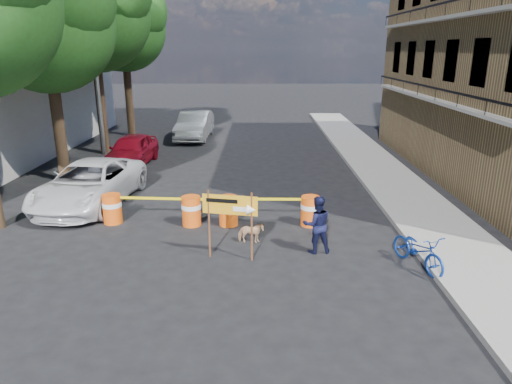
{
  "coord_description": "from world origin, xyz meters",
  "views": [
    {
      "loc": [
        0.97,
        -10.54,
        5.09
      ],
      "look_at": [
        0.88,
        1.46,
        1.3
      ],
      "focal_mm": 32.0,
      "sensor_mm": 36.0,
      "label": 1
    }
  ],
  "objects_px": {
    "pedestrian": "(317,224)",
    "barrel_mid_right": "(228,210)",
    "sedan_red": "(132,150)",
    "sedan_silver": "(195,125)",
    "bicycle": "(420,234)",
    "barrel_mid_left": "(191,210)",
    "suv_white": "(90,184)",
    "barrel_far_left": "(112,208)",
    "detour_sign": "(237,211)",
    "dog": "(251,233)",
    "barrel_far_right": "(310,210)"
  },
  "relations": [
    {
      "from": "barrel_mid_right",
      "to": "detour_sign",
      "type": "bearing_deg",
      "value": -81.02
    },
    {
      "from": "barrel_far_right",
      "to": "pedestrian",
      "type": "bearing_deg",
      "value": -91.25
    },
    {
      "from": "barrel_far_left",
      "to": "barrel_mid_left",
      "type": "bearing_deg",
      "value": -4.01
    },
    {
      "from": "pedestrian",
      "to": "barrel_mid_right",
      "type": "bearing_deg",
      "value": -45.03
    },
    {
      "from": "detour_sign",
      "to": "barrel_far_right",
      "type": "bearing_deg",
      "value": 59.33
    },
    {
      "from": "pedestrian",
      "to": "dog",
      "type": "distance_m",
      "value": 1.86
    },
    {
      "from": "barrel_far_left",
      "to": "barrel_far_right",
      "type": "distance_m",
      "value": 5.97
    },
    {
      "from": "barrel_far_left",
      "to": "barrel_mid_right",
      "type": "height_order",
      "value": "same"
    },
    {
      "from": "barrel_mid_right",
      "to": "pedestrian",
      "type": "distance_m",
      "value": 3.07
    },
    {
      "from": "barrel_far_left",
      "to": "detour_sign",
      "type": "relative_size",
      "value": 0.5
    },
    {
      "from": "barrel_mid_right",
      "to": "barrel_far_right",
      "type": "bearing_deg",
      "value": -0.04
    },
    {
      "from": "detour_sign",
      "to": "dog",
      "type": "relative_size",
      "value": 2.55
    },
    {
      "from": "detour_sign",
      "to": "bicycle",
      "type": "height_order",
      "value": "detour_sign"
    },
    {
      "from": "barrel_mid_left",
      "to": "detour_sign",
      "type": "height_order",
      "value": "detour_sign"
    },
    {
      "from": "pedestrian",
      "to": "detour_sign",
      "type": "bearing_deg",
      "value": 5.68
    },
    {
      "from": "pedestrian",
      "to": "barrel_far_right",
      "type": "bearing_deg",
      "value": -98.06
    },
    {
      "from": "barrel_far_left",
      "to": "pedestrian",
      "type": "distance_m",
      "value": 6.28
    },
    {
      "from": "barrel_far_right",
      "to": "suv_white",
      "type": "relative_size",
      "value": 0.17
    },
    {
      "from": "pedestrian",
      "to": "sedan_silver",
      "type": "height_order",
      "value": "sedan_silver"
    },
    {
      "from": "barrel_mid_right",
      "to": "bicycle",
      "type": "xyz_separation_m",
      "value": [
        4.75,
        -2.77,
        0.41
      ]
    },
    {
      "from": "sedan_red",
      "to": "sedan_silver",
      "type": "xyz_separation_m",
      "value": [
        2.0,
        6.34,
        0.1
      ]
    },
    {
      "from": "barrel_far_left",
      "to": "sedan_red",
      "type": "xyz_separation_m",
      "value": [
        -1.32,
        7.21,
        0.23
      ]
    },
    {
      "from": "barrel_far_right",
      "to": "detour_sign",
      "type": "bearing_deg",
      "value": -131.54
    },
    {
      "from": "detour_sign",
      "to": "bicycle",
      "type": "relative_size",
      "value": 1.01
    },
    {
      "from": "bicycle",
      "to": "suv_white",
      "type": "bearing_deg",
      "value": 132.12
    },
    {
      "from": "sedan_silver",
      "to": "barrel_mid_left",
      "type": "bearing_deg",
      "value": -81.08
    },
    {
      "from": "barrel_mid_right",
      "to": "suv_white",
      "type": "bearing_deg",
      "value": 158.47
    },
    {
      "from": "sedan_silver",
      "to": "detour_sign",
      "type": "bearing_deg",
      "value": -76.98
    },
    {
      "from": "dog",
      "to": "sedan_silver",
      "type": "distance_m",
      "value": 15.44
    },
    {
      "from": "barrel_far_right",
      "to": "detour_sign",
      "type": "height_order",
      "value": "detour_sign"
    },
    {
      "from": "dog",
      "to": "barrel_far_left",
      "type": "bearing_deg",
      "value": 70.23
    },
    {
      "from": "barrel_far_right",
      "to": "pedestrian",
      "type": "relative_size",
      "value": 0.59
    },
    {
      "from": "barrel_mid_right",
      "to": "barrel_far_right",
      "type": "distance_m",
      "value": 2.44
    },
    {
      "from": "sedan_silver",
      "to": "bicycle",
      "type": "bearing_deg",
      "value": -63.56
    },
    {
      "from": "bicycle",
      "to": "sedan_red",
      "type": "xyz_separation_m",
      "value": [
        -9.6,
        10.12,
        -0.18
      ]
    },
    {
      "from": "detour_sign",
      "to": "pedestrian",
      "type": "bearing_deg",
      "value": 23.36
    },
    {
      "from": "detour_sign",
      "to": "barrel_far_left",
      "type": "bearing_deg",
      "value": 158.35
    },
    {
      "from": "barrel_far_left",
      "to": "barrel_far_right",
      "type": "xyz_separation_m",
      "value": [
        5.97,
        -0.15,
        0.0
      ]
    },
    {
      "from": "barrel_mid_left",
      "to": "barrel_mid_right",
      "type": "relative_size",
      "value": 1.0
    },
    {
      "from": "sedan_red",
      "to": "barrel_mid_left",
      "type": "bearing_deg",
      "value": -60.04
    },
    {
      "from": "barrel_mid_right",
      "to": "pedestrian",
      "type": "relative_size",
      "value": 0.59
    },
    {
      "from": "barrel_mid_right",
      "to": "suv_white",
      "type": "xyz_separation_m",
      "value": [
        -4.81,
        1.9,
        0.25
      ]
    },
    {
      "from": "suv_white",
      "to": "sedan_red",
      "type": "relative_size",
      "value": 1.27
    },
    {
      "from": "pedestrian",
      "to": "sedan_silver",
      "type": "distance_m",
      "value": 16.45
    },
    {
      "from": "barrel_far_right",
      "to": "sedan_red",
      "type": "bearing_deg",
      "value": 134.77
    },
    {
      "from": "bicycle",
      "to": "sedan_silver",
      "type": "bearing_deg",
      "value": 92.93
    },
    {
      "from": "sedan_silver",
      "to": "sedan_red",
      "type": "bearing_deg",
      "value": -105.85
    },
    {
      "from": "barrel_far_right",
      "to": "dog",
      "type": "distance_m",
      "value": 2.2
    },
    {
      "from": "detour_sign",
      "to": "pedestrian",
      "type": "distance_m",
      "value": 2.15
    },
    {
      "from": "bicycle",
      "to": "pedestrian",
      "type": "bearing_deg",
      "value": 137.64
    }
  ]
}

